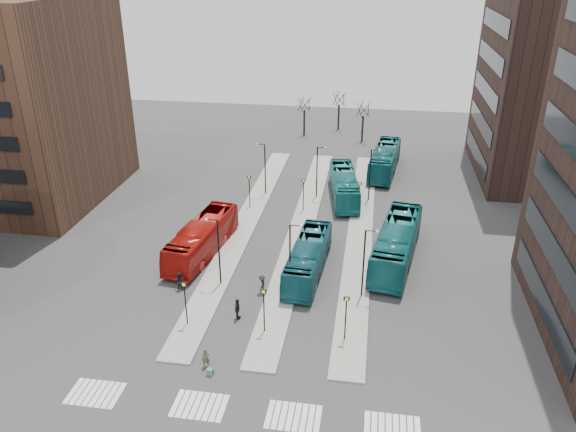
# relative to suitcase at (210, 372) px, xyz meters

# --- Properties ---
(island_left) EXTENTS (2.50, 45.00, 0.15)m
(island_left) POSITION_rel_suitcase_xyz_m (-2.88, 23.16, -0.18)
(island_left) COLOR gray
(island_left) RESTS_ON ground
(island_mid) EXTENTS (2.50, 45.00, 0.15)m
(island_mid) POSITION_rel_suitcase_xyz_m (3.12, 23.16, -0.18)
(island_mid) COLOR gray
(island_mid) RESTS_ON ground
(island_right) EXTENTS (2.50, 45.00, 0.15)m
(island_right) POSITION_rel_suitcase_xyz_m (9.12, 23.16, -0.18)
(island_right) COLOR gray
(island_right) RESTS_ON ground
(suitcase) EXTENTS (0.46, 0.39, 0.51)m
(suitcase) POSITION_rel_suitcase_xyz_m (0.00, 0.00, 0.00)
(suitcase) COLOR #211C9B
(suitcase) RESTS_ON ground
(red_bus) EXTENTS (4.30, 11.93, 3.25)m
(red_bus) POSITION_rel_suitcase_xyz_m (-5.40, 16.29, 1.37)
(red_bus) COLOR #A9120D
(red_bus) RESTS_ON ground
(teal_bus_a) EXTENTS (3.27, 11.13, 3.06)m
(teal_bus_a) POSITION_rel_suitcase_xyz_m (4.86, 14.21, 1.27)
(teal_bus_a) COLOR #13535F
(teal_bus_a) RESTS_ON ground
(teal_bus_b) EXTENTS (4.32, 11.63, 3.16)m
(teal_bus_b) POSITION_rel_suitcase_xyz_m (6.85, 31.48, 1.33)
(teal_bus_b) COLOR #166F6F
(teal_bus_b) RESTS_ON ground
(teal_bus_c) EXTENTS (5.15, 13.33, 3.62)m
(teal_bus_c) POSITION_rel_suitcase_xyz_m (12.57, 17.68, 1.56)
(teal_bus_c) COLOR #156569
(teal_bus_c) RESTS_ON ground
(teal_bus_d) EXTENTS (4.27, 12.38, 3.38)m
(teal_bus_d) POSITION_rel_suitcase_xyz_m (11.46, 40.80, 1.43)
(teal_bus_d) COLOR #135F63
(teal_bus_d) RESTS_ON ground
(traveller) EXTENTS (0.62, 0.49, 1.51)m
(traveller) POSITION_rel_suitcase_xyz_m (-0.48, 0.77, 0.50)
(traveller) COLOR brown
(traveller) RESTS_ON ground
(commuter_a) EXTENTS (0.89, 0.75, 1.64)m
(commuter_a) POSITION_rel_suitcase_xyz_m (-5.48, 9.92, 0.57)
(commuter_a) COLOR black
(commuter_a) RESTS_ON ground
(commuter_b) EXTENTS (0.44, 1.04, 1.77)m
(commuter_b) POSITION_rel_suitcase_xyz_m (0.32, 6.59, 0.63)
(commuter_b) COLOR black
(commuter_b) RESTS_ON ground
(commuter_c) EXTENTS (0.64, 1.07, 1.64)m
(commuter_c) POSITION_rel_suitcase_xyz_m (1.47, 10.49, 0.56)
(commuter_c) COLOR black
(commuter_c) RESTS_ON ground
(crosswalk_stripes) EXTENTS (22.35, 2.40, 0.01)m
(crosswalk_stripes) POSITION_rel_suitcase_xyz_m (2.87, -2.84, -0.25)
(crosswalk_stripes) COLOR silver
(crosswalk_stripes) RESTS_ON ground
(sign_poles) EXTENTS (12.45, 22.12, 3.65)m
(sign_poles) POSITION_rel_suitcase_xyz_m (2.72, 16.16, 2.15)
(sign_poles) COLOR black
(sign_poles) RESTS_ON ground
(lamp_posts) EXTENTS (14.04, 20.24, 6.12)m
(lamp_posts) POSITION_rel_suitcase_xyz_m (3.76, 21.16, 3.32)
(lamp_posts) COLOR black
(lamp_posts) RESTS_ON ground
(bare_trees) EXTENTS (10.97, 8.14, 5.90)m
(bare_trees) POSITION_rel_suitcase_xyz_m (3.79, 55.82, 2.47)
(bare_trees) COLOR black
(bare_trees) RESTS_ON ground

